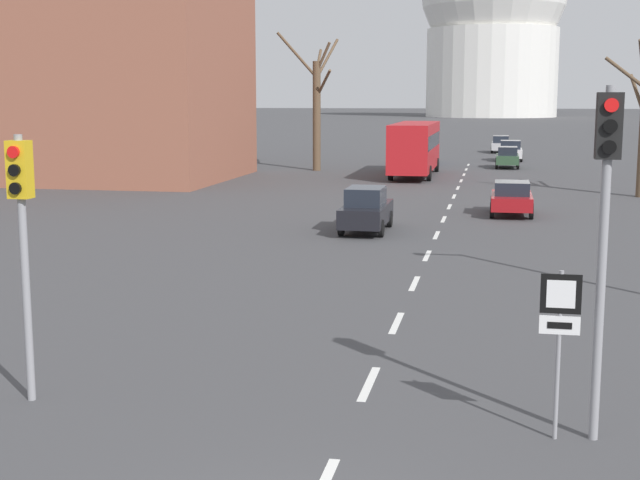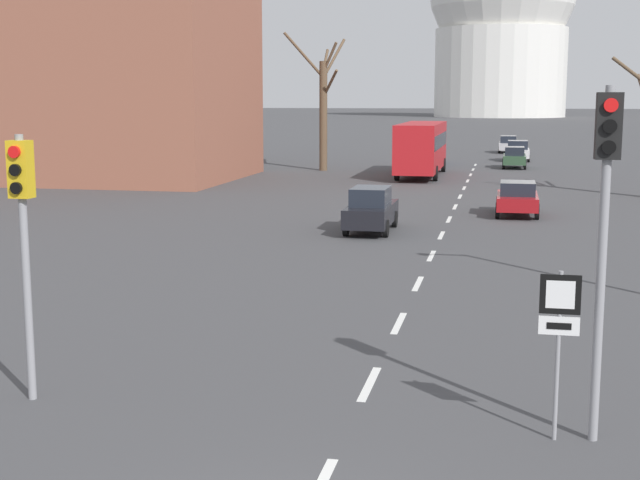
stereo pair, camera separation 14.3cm
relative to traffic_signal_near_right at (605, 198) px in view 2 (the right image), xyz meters
name	(u,v)px [view 2 (the right image)]	position (x,y,z in m)	size (l,w,h in m)	color
lane_stripe_1	(370,384)	(-3.74, 1.96, -3.71)	(0.16, 2.00, 0.01)	silver
lane_stripe_2	(399,323)	(-3.74, 6.46, -3.71)	(0.16, 2.00, 0.01)	silver
lane_stripe_3	(418,284)	(-3.74, 10.96, -3.71)	(0.16, 2.00, 0.01)	silver
lane_stripe_4	(431,256)	(-3.74, 15.46, -3.71)	(0.16, 2.00, 0.01)	silver
lane_stripe_5	(441,235)	(-3.74, 19.96, -3.71)	(0.16, 2.00, 0.01)	silver
lane_stripe_6	(449,219)	(-3.74, 24.46, -3.71)	(0.16, 2.00, 0.01)	silver
lane_stripe_7	(455,207)	(-3.74, 28.96, -3.71)	(0.16, 2.00, 0.01)	silver
lane_stripe_8	(460,197)	(-3.74, 33.46, -3.71)	(0.16, 2.00, 0.01)	silver
lane_stripe_9	(464,188)	(-3.74, 37.96, -3.71)	(0.16, 2.00, 0.01)	silver
lane_stripe_10	(468,181)	(-3.74, 42.46, -3.71)	(0.16, 2.00, 0.01)	silver
lane_stripe_11	(471,175)	(-3.74, 46.96, -3.71)	(0.16, 2.00, 0.01)	silver
lane_stripe_12	(473,169)	(-3.74, 51.46, -3.71)	(0.16, 2.00, 0.01)	silver
lane_stripe_13	(475,165)	(-3.74, 55.96, -3.71)	(0.16, 2.00, 0.01)	silver
traffic_signal_near_right	(605,198)	(0.00, 0.00, 0.00)	(0.36, 0.34, 5.34)	gray
traffic_signal_near_left	(23,216)	(-9.33, -0.04, -0.51)	(0.36, 0.34, 4.56)	gray
route_sign_post	(559,326)	(-0.58, -0.11, -1.92)	(0.60, 0.08, 2.62)	gray
sedan_near_left	(514,157)	(-0.85, 53.28, -2.91)	(1.69, 3.86, 1.57)	#2D4C33
sedan_near_right	(429,153)	(-7.37, 56.58, -2.90)	(1.90, 4.26, 1.56)	navy
sedan_mid_centre	(371,210)	(-6.49, 20.34, -2.84)	(1.69, 4.29, 1.74)	black
sedan_far_left	(508,144)	(-1.30, 71.78, -2.92)	(1.75, 4.14, 1.59)	#B7B7BC
sedan_far_right	(517,198)	(-0.90, 26.38, -2.93)	(1.83, 3.91, 1.51)	maroon
sedan_distant_centre	(518,151)	(-0.55, 60.91, -2.89)	(1.93, 3.99, 1.67)	silver
city_bus	(421,145)	(-6.90, 45.16, -1.66)	(2.66, 10.80, 3.48)	red
bare_tree_left_near	(323,106)	(-14.15, 48.50, 0.84)	(4.04, 3.67, 9.65)	brown
capitol_dome	(502,16)	(-3.74, 226.68, 22.16)	(37.60, 37.60, 53.11)	silver
apartment_block_left	(94,27)	(-27.07, 39.76, 5.79)	(18.00, 14.00, 19.01)	#935642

